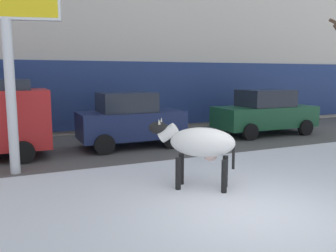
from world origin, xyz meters
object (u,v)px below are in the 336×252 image
cow_holstein (200,143)px  pedestrian_by_cars (124,111)px  car_darkgreen_sedan (265,112)px  pedestrian_near_billboard (195,108)px  car_navy_hatchback (130,120)px

cow_holstein → pedestrian_by_cars: size_ratio=1.02×
car_darkgreen_sedan → pedestrian_near_billboard: car_darkgreen_sedan is taller
car_darkgreen_sedan → pedestrian_near_billboard: bearing=115.2°
cow_holstein → pedestrian_near_billboard: (4.37, 8.20, -0.12)m
cow_holstein → car_darkgreen_sedan: (5.87, 5.00, -0.09)m
car_navy_hatchback → pedestrian_by_cars: (0.84, 3.34, -0.05)m
pedestrian_by_cars → pedestrian_near_billboard: bearing=0.0°
car_navy_hatchback → pedestrian_near_billboard: car_navy_hatchback is taller
car_darkgreen_sedan → pedestrian_near_billboard: 3.53m
pedestrian_near_billboard → car_darkgreen_sedan: bearing=-64.8°
cow_holstein → car_darkgreen_sedan: bearing=40.5°
car_navy_hatchback → car_darkgreen_sedan: 5.85m
cow_holstein → car_navy_hatchback: bearing=89.8°
cow_holstein → car_navy_hatchback: car_navy_hatchback is taller
car_navy_hatchback → cow_holstein: bearing=-90.2°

